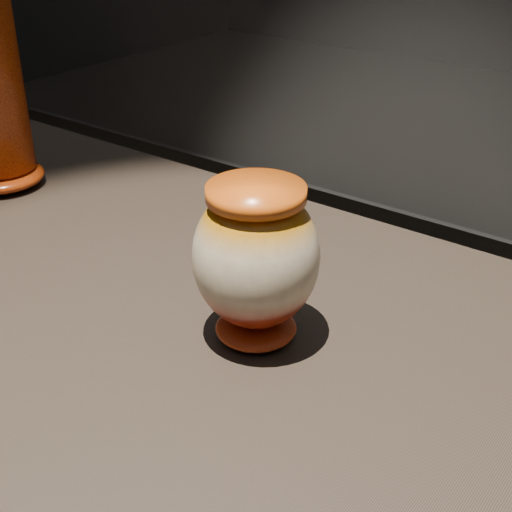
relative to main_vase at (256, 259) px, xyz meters
The scene contains 1 object.
main_vase is the anchor object (origin of this frame).
Camera 1 is at (0.41, -0.46, 1.35)m, focal length 50.00 mm.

